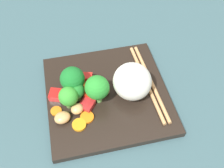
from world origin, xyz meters
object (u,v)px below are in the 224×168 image
(rice_mound, at_px, (132,81))
(broccoli_floret_0, at_px, (72,79))
(chopstick_pair, at_px, (149,82))
(square_plate, at_px, (107,94))
(carrot_slice_0, at_px, (84,88))

(rice_mound, bearing_deg, broccoli_floret_0, -101.35)
(rice_mound, bearing_deg, chopstick_pair, 113.94)
(square_plate, height_order, rice_mound, rice_mound)
(carrot_slice_0, bearing_deg, rice_mound, 74.95)
(carrot_slice_0, bearing_deg, square_plate, 69.92)
(square_plate, xyz_separation_m, broccoli_floret_0, (-0.02, -0.07, 0.05))
(chopstick_pair, bearing_deg, rice_mound, 108.92)
(carrot_slice_0, bearing_deg, broccoli_floret_0, -83.03)
(square_plate, xyz_separation_m, rice_mound, (0.01, 0.05, 0.05))
(rice_mound, bearing_deg, square_plate, -100.13)
(square_plate, bearing_deg, carrot_slice_0, -110.08)
(square_plate, relative_size, carrot_slice_0, 8.64)
(broccoli_floret_0, bearing_deg, carrot_slice_0, 96.97)
(square_plate, height_order, chopstick_pair, chopstick_pair)
(rice_mound, height_order, chopstick_pair, rice_mound)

